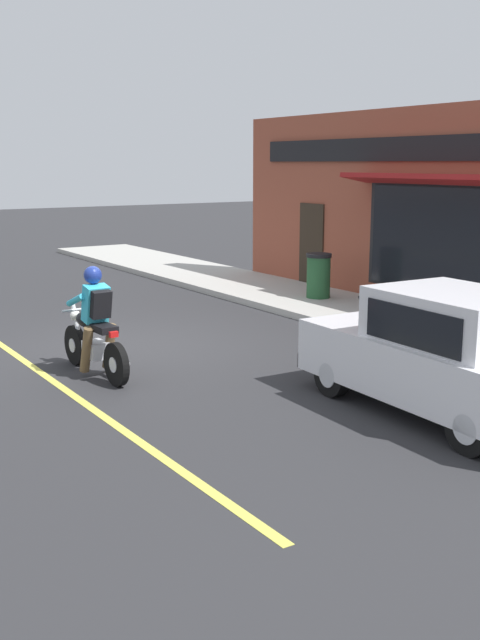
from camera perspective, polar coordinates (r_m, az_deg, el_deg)
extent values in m
plane|color=#2B2B2D|center=(12.85, -8.36, -2.04)|extent=(80.00, 80.00, 0.00)
cube|color=#ADAAA3|center=(17.87, 2.26, 2.22)|extent=(2.60, 22.00, 0.14)
cube|color=brown|center=(16.29, 13.30, 8.17)|extent=(0.50, 11.52, 4.20)
cube|color=black|center=(15.18, 16.43, 5.67)|extent=(0.04, 4.84, 2.10)
cube|color=black|center=(15.19, 16.47, 5.67)|extent=(0.02, 5.07, 2.20)
cube|color=#2D2319|center=(18.53, 5.45, 5.58)|extent=(0.04, 0.90, 2.10)
cube|color=maroon|center=(14.85, 15.86, 10.22)|extent=(0.81, 5.53, 0.24)
cube|color=black|center=(16.07, 12.81, 12.61)|extent=(0.06, 9.79, 0.50)
cylinder|color=black|center=(11.82, -12.43, -1.87)|extent=(0.13, 0.62, 0.62)
cylinder|color=silver|center=(11.82, -12.43, -1.87)|extent=(0.13, 0.22, 0.22)
cylinder|color=black|center=(10.59, -9.40, -3.35)|extent=(0.13, 0.62, 0.62)
cylinder|color=silver|center=(10.59, -9.40, -3.35)|extent=(0.13, 0.22, 0.22)
cube|color=silver|center=(11.14, -10.91, -2.23)|extent=(0.30, 0.41, 0.24)
ellipsoid|color=black|center=(11.27, -11.53, 0.05)|extent=(0.32, 0.53, 0.24)
cube|color=black|center=(10.85, -10.47, -0.58)|extent=(0.28, 0.57, 0.10)
cylinder|color=silver|center=(11.67, -12.31, -0.46)|extent=(0.08, 0.33, 0.68)
cylinder|color=silver|center=(11.50, -12.13, 0.80)|extent=(0.56, 0.06, 0.04)
sphere|color=silver|center=(11.68, -12.44, 0.35)|extent=(0.16, 0.16, 0.16)
cylinder|color=silver|center=(10.88, -9.23, -3.05)|extent=(0.10, 0.55, 0.08)
cube|color=red|center=(10.53, -9.60, -1.09)|extent=(0.12, 0.07, 0.08)
cylinder|color=brown|center=(11.00, -11.61, -2.23)|extent=(0.16, 0.36, 0.71)
cylinder|color=brown|center=(11.14, -9.93, -1.98)|extent=(0.16, 0.36, 0.71)
cube|color=#33B2D1|center=(10.95, -10.94, 1.23)|extent=(0.35, 0.34, 0.57)
cylinder|color=#33B2D1|center=(11.08, -12.41, 1.50)|extent=(0.11, 0.52, 0.26)
cylinder|color=#33B2D1|center=(11.24, -10.54, 1.72)|extent=(0.11, 0.52, 0.26)
sphere|color=navy|center=(10.94, -11.16, 3.38)|extent=(0.26, 0.26, 0.26)
cube|color=black|center=(10.80, -10.59, 1.20)|extent=(0.29, 0.25, 0.42)
cylinder|color=black|center=(10.07, 7.05, -4.14)|extent=(0.21, 0.61, 0.60)
cylinder|color=silver|center=(10.07, 7.05, -4.14)|extent=(0.21, 0.34, 0.33)
cylinder|color=black|center=(10.98, 13.01, -3.00)|extent=(0.21, 0.61, 0.60)
cylinder|color=silver|center=(10.98, 13.01, -3.00)|extent=(0.21, 0.34, 0.33)
cylinder|color=black|center=(8.40, 17.18, -7.87)|extent=(0.21, 0.61, 0.60)
cylinder|color=silver|center=(8.40, 17.18, -7.87)|extent=(0.21, 0.34, 0.33)
cube|color=silver|center=(9.60, 14.91, -3.40)|extent=(1.80, 3.77, 0.70)
cube|color=silver|center=(9.28, 16.21, 0.08)|extent=(1.52, 1.96, 0.66)
cube|color=black|center=(9.89, 12.54, 0.68)|extent=(1.34, 0.40, 0.51)
cube|color=black|center=(8.78, 12.95, -0.54)|extent=(0.09, 1.52, 0.46)
cube|color=silver|center=(10.60, 5.83, -0.95)|extent=(0.24, 0.05, 0.14)
cube|color=silver|center=(11.22, 10.01, -0.36)|extent=(0.24, 0.05, 0.14)
cube|color=#28282B|center=(10.97, 8.03, -2.56)|extent=(1.61, 0.19, 0.20)
cylinder|color=#23512D|center=(16.61, 6.00, 3.25)|extent=(0.52, 0.52, 0.90)
cylinder|color=black|center=(16.55, 6.03, 4.92)|extent=(0.56, 0.56, 0.08)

